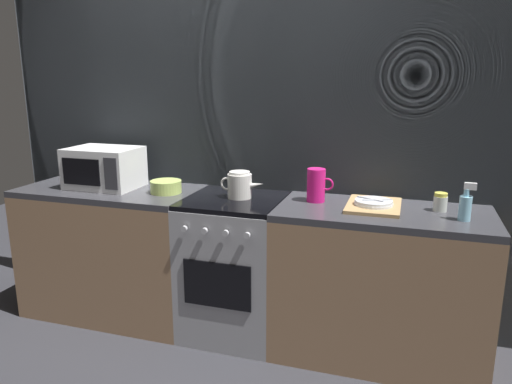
# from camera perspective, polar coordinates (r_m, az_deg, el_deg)

# --- Properties ---
(ground_plane) EXTENTS (8.00, 8.00, 0.00)m
(ground_plane) POSITION_cam_1_polar(r_m,az_deg,el_deg) (3.34, -2.41, -15.86)
(ground_plane) COLOR #2D2D33
(back_wall) EXTENTS (3.60, 0.05, 2.40)m
(back_wall) POSITION_cam_1_polar(r_m,az_deg,el_deg) (3.24, -0.64, 5.76)
(back_wall) COLOR gray
(back_wall) RESTS_ON ground_plane
(counter_left) EXTENTS (1.20, 0.60, 0.90)m
(counter_left) POSITION_cam_1_polar(r_m,az_deg,el_deg) (3.54, -16.39, -6.67)
(counter_left) COLOR #997251
(counter_left) RESTS_ON ground_plane
(stove_unit) EXTENTS (0.60, 0.63, 0.90)m
(stove_unit) POSITION_cam_1_polar(r_m,az_deg,el_deg) (3.14, -2.50, -8.72)
(stove_unit) COLOR #9E9EA3
(stove_unit) RESTS_ON ground_plane
(counter_right) EXTENTS (1.20, 0.60, 0.90)m
(counter_right) POSITION_cam_1_polar(r_m,az_deg,el_deg) (2.98, 14.27, -10.46)
(counter_right) COLOR #997251
(counter_right) RESTS_ON ground_plane
(microwave) EXTENTS (0.46, 0.35, 0.27)m
(microwave) POSITION_cam_1_polar(r_m,az_deg,el_deg) (3.42, -17.43, 2.75)
(microwave) COLOR white
(microwave) RESTS_ON counter_left
(kettle) EXTENTS (0.28, 0.15, 0.17)m
(kettle) POSITION_cam_1_polar(r_m,az_deg,el_deg) (2.99, -1.91, 0.83)
(kettle) COLOR white
(kettle) RESTS_ON stove_unit
(mixing_bowl) EXTENTS (0.20, 0.20, 0.08)m
(mixing_bowl) POSITION_cam_1_polar(r_m,az_deg,el_deg) (3.18, -10.55, 0.62)
(mixing_bowl) COLOR #B7D166
(mixing_bowl) RESTS_ON counter_left
(pitcher) EXTENTS (0.16, 0.11, 0.20)m
(pitcher) POSITION_cam_1_polar(r_m,az_deg,el_deg) (2.92, 7.12, 0.81)
(pitcher) COLOR #E5197A
(pitcher) RESTS_ON counter_right
(dish_pile) EXTENTS (0.30, 0.40, 0.06)m
(dish_pile) POSITION_cam_1_polar(r_m,az_deg,el_deg) (2.86, 13.68, -1.43)
(dish_pile) COLOR tan
(dish_pile) RESTS_ON counter_right
(spice_jar) EXTENTS (0.08, 0.08, 0.10)m
(spice_jar) POSITION_cam_1_polar(r_m,az_deg,el_deg) (2.90, 20.88, -1.12)
(spice_jar) COLOR silver
(spice_jar) RESTS_ON counter_right
(spray_bottle) EXTENTS (0.08, 0.06, 0.20)m
(spray_bottle) POSITION_cam_1_polar(r_m,az_deg,el_deg) (2.75, 23.43, -1.50)
(spray_bottle) COLOR #8CCCE5
(spray_bottle) RESTS_ON counter_right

